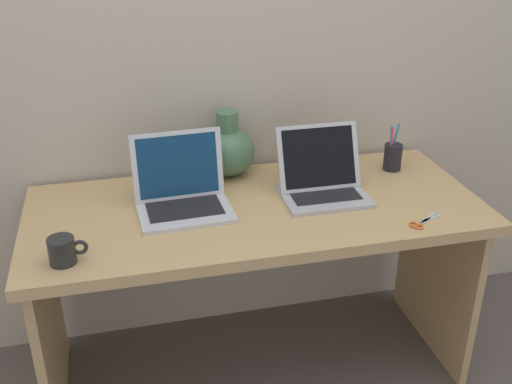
{
  "coord_description": "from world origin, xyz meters",
  "views": [
    {
      "loc": [
        -0.45,
        -1.85,
        1.71
      ],
      "look_at": [
        0.0,
        0.0,
        0.78
      ],
      "focal_mm": 42.81,
      "sensor_mm": 36.0,
      "label": 1
    }
  ],
  "objects_px": {
    "green_vase": "(228,150)",
    "coffee_mug": "(63,251)",
    "pen_cup": "(393,156)",
    "scissors": "(421,223)",
    "laptop_left": "(182,189)",
    "laptop_right": "(322,178)"
  },
  "relations": [
    {
      "from": "coffee_mug",
      "to": "pen_cup",
      "type": "xyz_separation_m",
      "value": [
        1.23,
        0.4,
        0.01
      ]
    },
    {
      "from": "coffee_mug",
      "to": "pen_cup",
      "type": "relative_size",
      "value": 0.62
    },
    {
      "from": "green_vase",
      "to": "coffee_mug",
      "type": "xyz_separation_m",
      "value": [
        -0.59,
        -0.51,
        -0.06
      ]
    },
    {
      "from": "laptop_right",
      "to": "green_vase",
      "type": "distance_m",
      "value": 0.39
    },
    {
      "from": "laptop_right",
      "to": "pen_cup",
      "type": "xyz_separation_m",
      "value": [
        0.34,
        0.14,
        -0.01
      ]
    },
    {
      "from": "laptop_left",
      "to": "coffee_mug",
      "type": "distance_m",
      "value": 0.47
    },
    {
      "from": "laptop_left",
      "to": "scissors",
      "type": "bearing_deg",
      "value": -22.14
    },
    {
      "from": "pen_cup",
      "to": "scissors",
      "type": "relative_size",
      "value": 1.31
    },
    {
      "from": "green_vase",
      "to": "scissors",
      "type": "height_order",
      "value": "green_vase"
    },
    {
      "from": "green_vase",
      "to": "coffee_mug",
      "type": "bearing_deg",
      "value": -139.36
    },
    {
      "from": "green_vase",
      "to": "coffee_mug",
      "type": "height_order",
      "value": "green_vase"
    },
    {
      "from": "laptop_left",
      "to": "green_vase",
      "type": "bearing_deg",
      "value": 48.48
    },
    {
      "from": "green_vase",
      "to": "pen_cup",
      "type": "xyz_separation_m",
      "value": [
        0.64,
        -0.11,
        -0.05
      ]
    },
    {
      "from": "coffee_mug",
      "to": "laptop_right",
      "type": "bearing_deg",
      "value": 16.43
    },
    {
      "from": "green_vase",
      "to": "scissors",
      "type": "relative_size",
      "value": 1.79
    },
    {
      "from": "coffee_mug",
      "to": "pen_cup",
      "type": "distance_m",
      "value": 1.3
    },
    {
      "from": "laptop_right",
      "to": "green_vase",
      "type": "relative_size",
      "value": 1.19
    },
    {
      "from": "laptop_right",
      "to": "coffee_mug",
      "type": "bearing_deg",
      "value": -163.57
    },
    {
      "from": "green_vase",
      "to": "pen_cup",
      "type": "relative_size",
      "value": 1.36
    },
    {
      "from": "laptop_left",
      "to": "laptop_right",
      "type": "height_order",
      "value": "laptop_left"
    },
    {
      "from": "coffee_mug",
      "to": "green_vase",
      "type": "bearing_deg",
      "value": 40.64
    },
    {
      "from": "coffee_mug",
      "to": "scissors",
      "type": "relative_size",
      "value": 0.81
    }
  ]
}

